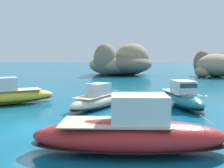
{
  "coord_description": "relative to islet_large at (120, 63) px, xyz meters",
  "views": [
    {
      "loc": [
        10.48,
        -17.04,
        5.37
      ],
      "look_at": [
        1.49,
        19.03,
        1.43
      ],
      "focal_mm": 42.23,
      "sensor_mm": 36.0,
      "label": 1
    }
  ],
  "objects": [
    {
      "name": "motorboat_teal",
      "position": [
        16.63,
        -45.89,
        -2.41
      ],
      "size": [
        6.22,
        9.91,
        2.81
      ],
      "color": "#19727A",
      "rests_on": "ground"
    },
    {
      "name": "islet_large",
      "position": [
        0.0,
        0.0,
        0.0
      ],
      "size": [
        22.28,
        23.24,
        8.96
      ],
      "color": "#756651",
      "rests_on": "ground"
    },
    {
      "name": "motorboat_yellow",
      "position": [
        -2.15,
        -49.51,
        -2.34
      ],
      "size": [
        9.56,
        9.31,
        3.02
      ],
      "color": "yellow",
      "rests_on": "ground"
    },
    {
      "name": "motorboat_red",
      "position": [
        13.68,
        -60.71,
        -2.26
      ],
      "size": [
        11.55,
        5.63,
        3.26
      ],
      "color": "red",
      "rests_on": "ground"
    },
    {
      "name": "channel_buoy",
      "position": [
        5.15,
        -39.82,
        -3.02
      ],
      "size": [
        0.56,
        0.56,
        1.48
      ],
      "color": "yellow",
      "rests_on": "ground"
    },
    {
      "name": "islet_small",
      "position": [
        25.55,
        -0.78,
        -0.59
      ],
      "size": [
        12.75,
        13.78,
        6.9
      ],
      "color": "#9E8966",
      "rests_on": "ground"
    },
    {
      "name": "ground_plane",
      "position": [
        5.67,
        -57.81,
        -3.35
      ],
      "size": [
        400.0,
        400.0,
        0.0
      ],
      "primitive_type": "plane",
      "color": "#0C5B7A"
    },
    {
      "name": "motorboat_cream",
      "position": [
        8.07,
        -48.95,
        -2.5
      ],
      "size": [
        4.68,
        9.0,
        2.54
      ],
      "color": "beige",
      "rests_on": "ground"
    }
  ]
}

